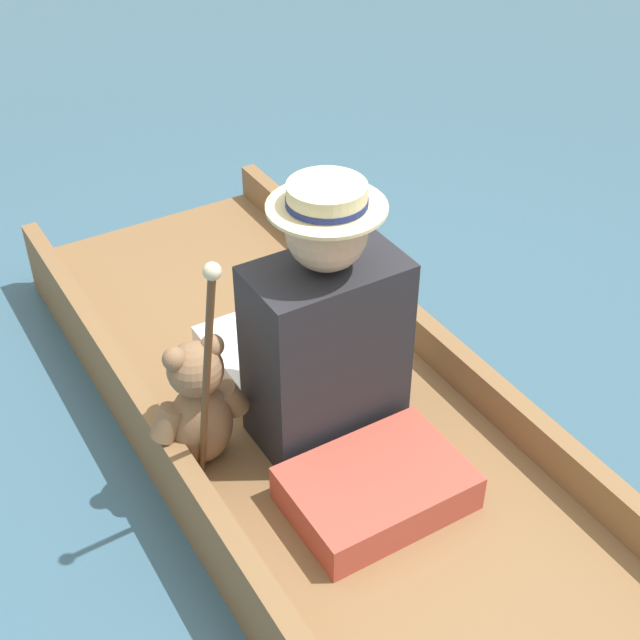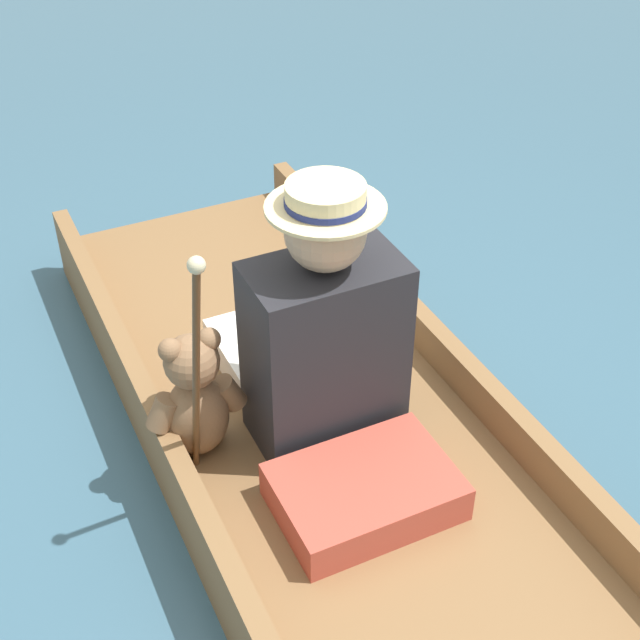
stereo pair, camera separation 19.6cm
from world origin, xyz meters
The scene contains 7 objects.
ground_plane centered at (0.00, 0.00, 0.00)m, with size 16.00×16.00×0.00m, color #385B70.
punt_boat centered at (0.00, 0.00, 0.09)m, with size 1.03×2.95×0.29m.
seat_cushion centered at (-0.04, -0.33, 0.21)m, with size 0.50×0.35×0.12m.
seated_person centered at (0.00, 0.07, 0.48)m, with size 0.44×0.71×0.85m.
teddy_bear centered at (-0.38, 0.09, 0.36)m, with size 0.31×0.18×0.44m.
wine_glass centered at (0.36, 0.39, 0.23)m, with size 0.10×0.10×0.11m.
walking_cane centered at (-0.42, -0.09, 0.66)m, with size 0.04×0.25×0.86m.
Camera 1 is at (-1.06, -1.72, 2.10)m, focal length 50.00 mm.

